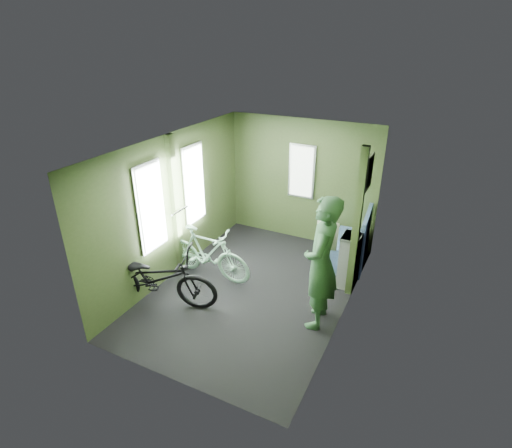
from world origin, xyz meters
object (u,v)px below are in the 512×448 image
(bicycle_black, at_px, (160,304))
(waste_box, at_px, (349,261))
(passenger, at_px, (321,263))
(bicycle_mint, at_px, (209,277))
(bench_seat, at_px, (351,249))

(bicycle_black, bearing_deg, waste_box, -67.94)
(passenger, xyz_separation_m, waste_box, (0.14, 1.07, -0.50))
(bicycle_mint, height_order, waste_box, waste_box)
(bicycle_black, height_order, passenger, passenger)
(bicycle_black, bearing_deg, bicycle_mint, -29.78)
(bicycle_black, distance_m, bicycle_mint, 0.98)
(passenger, distance_m, bench_seat, 1.83)
(bicycle_black, xyz_separation_m, waste_box, (2.33, 1.74, 0.44))
(bicycle_mint, bearing_deg, bench_seat, -52.09)
(bicycle_black, distance_m, waste_box, 2.94)
(passenger, bearing_deg, bicycle_black, -80.03)
(waste_box, height_order, bench_seat, bench_seat)
(bicycle_black, relative_size, bicycle_mint, 1.18)
(passenger, distance_m, waste_box, 1.19)
(bicycle_mint, bearing_deg, waste_box, -67.48)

